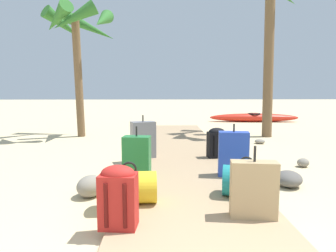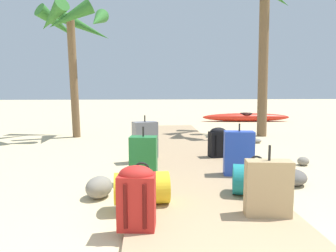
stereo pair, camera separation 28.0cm
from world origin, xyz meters
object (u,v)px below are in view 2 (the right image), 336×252
(backpack_black, at_px, (218,141))
(suitcase_tan, at_px, (268,188))
(backpack_red, at_px, (137,196))
(duffel_bag_teal, at_px, (256,180))
(duffel_bag_yellow, at_px, (142,188))
(suitcase_blue, at_px, (239,153))
(palm_tree_far_left, at_px, (74,29))
(kayak, at_px, (246,117))
(suitcase_grey, at_px, (145,140))
(suitcase_green, at_px, (143,158))

(backpack_black, xyz_separation_m, suitcase_tan, (-0.11, -2.53, -0.01))
(backpack_red, relative_size, duffel_bag_teal, 0.96)
(duffel_bag_teal, distance_m, duffel_bag_yellow, 1.31)
(suitcase_blue, height_order, palm_tree_far_left, palm_tree_far_left)
(kayak, bearing_deg, suitcase_tan, -106.89)
(duffel_bag_yellow, distance_m, kayak, 9.42)
(suitcase_grey, height_order, palm_tree_far_left, palm_tree_far_left)
(suitcase_green, relative_size, duffel_bag_teal, 1.21)
(suitcase_blue, bearing_deg, kayak, 71.14)
(duffel_bag_teal, bearing_deg, backpack_black, 89.42)
(suitcase_green, relative_size, suitcase_tan, 1.03)
(suitcase_tan, height_order, kayak, suitcase_tan)
(suitcase_green, bearing_deg, kayak, 62.89)
(suitcase_green, bearing_deg, suitcase_blue, 3.58)
(suitcase_green, xyz_separation_m, kayak, (3.92, 7.65, -0.20))
(duffel_bag_yellow, bearing_deg, duffel_bag_teal, 7.54)
(suitcase_green, distance_m, kayak, 8.60)
(suitcase_grey, bearing_deg, backpack_red, -91.21)
(backpack_black, distance_m, suitcase_tan, 2.54)
(backpack_red, relative_size, suitcase_blue, 0.77)
(backpack_black, relative_size, suitcase_tan, 0.77)
(suitcase_blue, relative_size, suitcase_tan, 1.06)
(suitcase_tan, height_order, suitcase_grey, suitcase_grey)
(suitcase_green, distance_m, backpack_black, 1.79)
(suitcase_grey, relative_size, kayak, 0.22)
(suitcase_tan, xyz_separation_m, palm_tree_far_left, (-2.97, 5.45, 2.44))
(backpack_red, relative_size, backpack_black, 1.06)
(suitcase_green, xyz_separation_m, duffel_bag_yellow, (-0.01, -0.91, -0.12))
(suitcase_blue, relative_size, kayak, 0.21)
(suitcase_green, bearing_deg, suitcase_grey, 89.37)
(suitcase_blue, distance_m, kayak, 8.00)
(backpack_red, bearing_deg, suitcase_grey, 88.79)
(backpack_red, relative_size, suitcase_grey, 0.75)
(backpack_red, bearing_deg, palm_tree_far_left, 107.05)
(suitcase_green, height_order, suitcase_blue, suitcase_blue)
(duffel_bag_yellow, bearing_deg, kayak, 65.37)
(suitcase_tan, bearing_deg, palm_tree_far_left, 118.60)
(duffel_bag_yellow, bearing_deg, backpack_black, 58.49)
(backpack_red, height_order, duffel_bag_yellow, backpack_red)
(kayak, bearing_deg, suitcase_blue, -108.86)
(suitcase_tan, distance_m, kayak, 9.36)
(suitcase_tan, relative_size, palm_tree_far_left, 0.20)
(backpack_black, relative_size, suitcase_blue, 0.72)
(duffel_bag_yellow, relative_size, palm_tree_far_left, 0.17)
(suitcase_grey, xyz_separation_m, palm_tree_far_left, (-1.79, 2.90, 2.39))
(suitcase_green, bearing_deg, duffel_bag_teal, -29.96)
(backpack_red, relative_size, suitcase_green, 0.79)
(duffel_bag_teal, distance_m, palm_tree_far_left, 6.30)
(palm_tree_far_left, relative_size, kayak, 1.02)
(suitcase_grey, bearing_deg, suitcase_green, -90.63)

